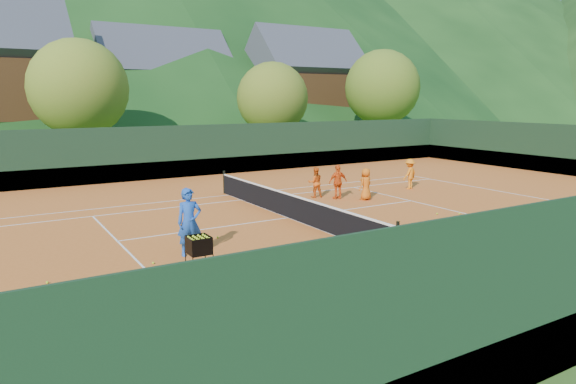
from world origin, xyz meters
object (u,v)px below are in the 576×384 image
student_c (366,184)px  ball_hopper (199,246)px  student_d (410,174)px  coach (189,222)px  tennis_net (288,205)px  chalet_right (304,92)px  student_b (338,182)px  chalet_mid (163,94)px  student_a (315,182)px

student_c → ball_hopper: bearing=15.5°
student_d → coach: bearing=3.8°
tennis_net → chalet_right: chalet_right is taller
tennis_net → chalet_right: 36.37m
student_b → chalet_mid: bearing=-88.3°
student_b → coach: bearing=33.6°
coach → student_c: 10.46m
chalet_right → student_d: bearing=-112.5°
student_d → chalet_right: (11.44, 27.63, 4.48)m
coach → student_a: size_ratio=1.42×
coach → chalet_right: size_ratio=0.17×
student_b → ball_hopper: size_ratio=1.57×
chalet_mid → student_c: bearing=-92.1°
student_d → student_a: bearing=-22.5°
tennis_net → chalet_mid: (6.00, 34.00, 4.47)m
student_a → tennis_net: bearing=59.2°
student_a → student_b: 1.09m
student_d → ball_hopper: 15.35m
chalet_mid → ball_hopper: bearing=-106.4°
coach → tennis_net: 5.59m
student_b → student_c: student_b is taller
coach → ball_hopper: 1.71m
coach → student_a: 9.84m
student_a → student_c: student_c is taller
ball_hopper → student_d: bearing=25.6°
student_c → tennis_net: bearing=1.3°
student_b → chalet_mid: size_ratio=0.12×
chalet_right → student_a: bearing=-121.8°
chalet_mid → chalet_right: bearing=-15.9°
student_a → student_d: bearing=-169.2°
student_b → ball_hopper: 11.12m
student_b → tennis_net: student_b is taller
student_b → student_c: (0.94, -0.82, -0.06)m
tennis_net → coach: bearing=-152.0°
ball_hopper → student_c: bearing=28.7°
student_b → student_d: bearing=-170.8°
coach → student_d: (13.47, 4.98, -0.23)m
student_a → student_c: (1.60, -1.68, 0.02)m
student_d → chalet_right: chalet_right is taller
student_c → tennis_net: (-4.80, -1.24, -0.22)m
ball_hopper → chalet_mid: size_ratio=0.08×
student_a → chalet_right: bearing=-105.0°
tennis_net → ball_hopper: bearing=-141.0°
student_c → ball_hopper: student_c is taller
coach → student_a: (8.12, 5.54, -0.29)m
student_a → tennis_net: student_a is taller
coach → student_d: 14.37m
tennis_net → chalet_mid: 34.81m
coach → student_b: 9.95m
student_d → tennis_net: 8.89m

